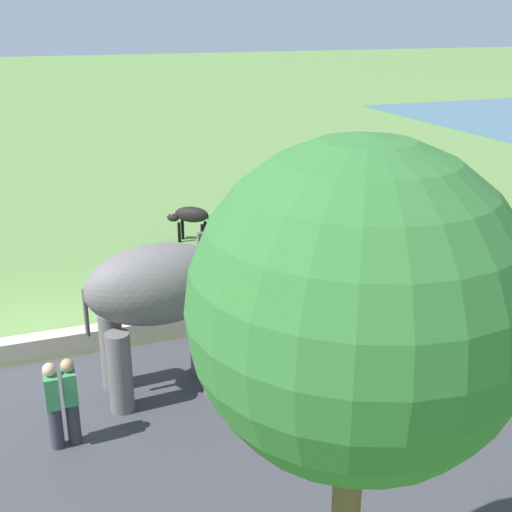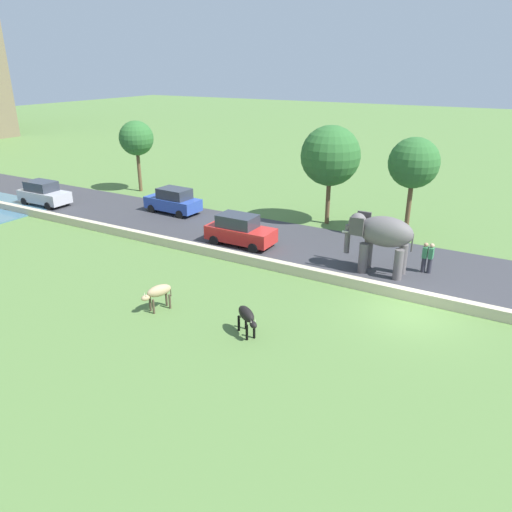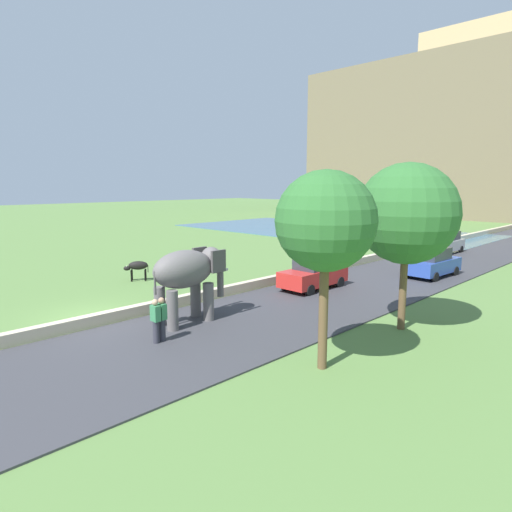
{
  "view_description": "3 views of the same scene",
  "coord_description": "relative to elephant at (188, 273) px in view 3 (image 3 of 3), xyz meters",
  "views": [
    {
      "loc": [
        14.37,
        0.04,
        6.83
      ],
      "look_at": [
        0.22,
        5.32,
        1.28
      ],
      "focal_mm": 46.27,
      "sensor_mm": 36.0,
      "label": 1
    },
    {
      "loc": [
        -19.2,
        -3.49,
        9.9
      ],
      "look_at": [
        -1.12,
        6.91,
        1.6
      ],
      "focal_mm": 34.17,
      "sensor_mm": 36.0,
      "label": 2
    },
    {
      "loc": [
        17.46,
        -7.79,
        5.55
      ],
      "look_at": [
        1.66,
        8.02,
        1.88
      ],
      "focal_mm": 31.05,
      "sensor_mm": 36.0,
      "label": 3
    }
  ],
  "objects": [
    {
      "name": "tree_near",
      "position": [
        6.39,
        5.33,
        2.4
      ],
      "size": [
        3.78,
        3.78,
        6.34
      ],
      "color": "brown",
      "rests_on": "ground"
    },
    {
      "name": "hill_distant",
      "position": [
        -9.42,
        73.3,
        10.89
      ],
      "size": [
        64.0,
        28.0,
        25.86
      ],
      "primitive_type": "cube",
      "color": "#75664C",
      "rests_on": "ground"
    },
    {
      "name": "elephant",
      "position": [
        0.0,
        0.0,
        0.0
      ],
      "size": [
        1.43,
        3.47,
        2.99
      ],
      "color": "#605B5B",
      "rests_on": "ground"
    },
    {
      "name": "lake",
      "position": [
        -17.42,
        32.88,
        -2.0
      ],
      "size": [
        36.0,
        18.0,
        0.08
      ],
      "primitive_type": "cube",
      "color": "#426B84",
      "rests_on": "ground"
    },
    {
      "name": "road_surface",
      "position": [
        1.58,
        17.54,
        -2.01
      ],
      "size": [
        7.0,
        120.0,
        0.06
      ],
      "primitive_type": "cube",
      "color": "#38383D",
      "rests_on": "ground"
    },
    {
      "name": "person_beside_elephant",
      "position": [
        1.17,
        -2.29,
        -1.16
      ],
      "size": [
        0.36,
        0.22,
        1.63
      ],
      "color": "#33333D",
      "rests_on": "ground"
    },
    {
      "name": "cow_tan",
      "position": [
        -8.57,
        6.93,
        -1.2
      ],
      "size": [
        1.41,
        0.84,
        1.15
      ],
      "color": "tan",
      "rests_on": "ground"
    },
    {
      "name": "cow_black",
      "position": [
        -8.46,
        2.6,
        -1.2
      ],
      "size": [
        1.07,
        1.33,
        1.15
      ],
      "color": "black",
      "rests_on": "ground"
    },
    {
      "name": "tree_far",
      "position": [
        6.45,
        0.18,
        2.42
      ],
      "size": [
        2.96,
        2.96,
        5.96
      ],
      "color": "brown",
      "rests_on": "ground"
    },
    {
      "name": "car_red",
      "position": [
        0.0,
        8.14,
        -1.14
      ],
      "size": [
        1.81,
        4.01,
        1.8
      ],
      "color": "red",
      "rests_on": "ground"
    },
    {
      "name": "car_silver",
      "position": [
        0.0,
        25.2,
        -1.14
      ],
      "size": [
        1.82,
        4.01,
        1.8
      ],
      "color": "#B7B7BC",
      "rests_on": "ground"
    },
    {
      "name": "barrier_wall",
      "position": [
        -2.22,
        15.54,
        -1.79
      ],
      "size": [
        0.4,
        110.0,
        0.5
      ],
      "primitive_type": "cube",
      "color": "beige",
      "rests_on": "ground"
    },
    {
      "name": "ground_plane",
      "position": [
        -3.42,
        -2.46,
        -2.04
      ],
      "size": [
        220.0,
        220.0,
        0.0
      ],
      "primitive_type": "plane",
      "color": "#567A3D"
    },
    {
      "name": "car_blue",
      "position": [
        3.15,
        15.55,
        -1.14
      ],
      "size": [
        1.95,
        4.08,
        1.8
      ],
      "color": "#2D4CA8",
      "rests_on": "ground"
    },
    {
      "name": "person_trailing",
      "position": [
        1.13,
        -2.01,
        -1.16
      ],
      "size": [
        0.36,
        0.22,
        1.63
      ],
      "color": "#33333D",
      "rests_on": "ground"
    }
  ]
}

